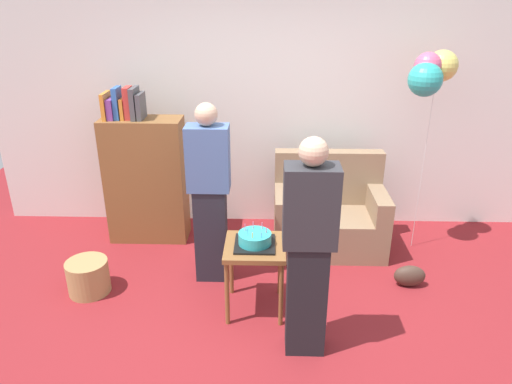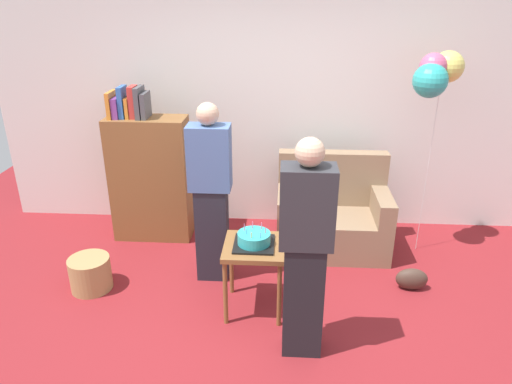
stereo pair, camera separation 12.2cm
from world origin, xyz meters
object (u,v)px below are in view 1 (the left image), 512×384
Objects in this scene: bookshelf at (146,177)px; person_blowing_candles at (210,194)px; balloon_bunch at (432,72)px; couch at (329,215)px; handbag at (410,276)px; person_holding_cake at (309,250)px; wicker_basket at (88,277)px; side_table at (255,255)px; birthday_cake at (255,239)px.

bookshelf is 1.08m from person_blowing_candles.
bookshelf is 0.82× the size of balloon_bunch.
handbag is at bearing -47.65° from couch.
balloon_bunch reaches higher than bookshelf.
wicker_basket is (-1.85, 0.66, -0.68)m from person_holding_cake.
side_table is 1.48m from handbag.
birthday_cake is 1.56m from wicker_basket.
birthday_cake is 1.14× the size of handbag.
couch is at bearing -91.40° from person_holding_cake.
birthday_cake is (-0.72, -1.09, 0.31)m from couch.
couch is 3.44× the size of birthday_cake.
side_table is 1.67× the size of wicker_basket.
couch is 0.67× the size of person_blowing_candles.
side_table is at bearing -7.48° from wicker_basket.
balloon_bunch is (2.72, -0.13, 1.10)m from bookshelf.
person_holding_cake is 1.49m from handbag.
couch is 1.83× the size of side_table.
balloon_bunch is at bearing 35.05° from side_table.
birthday_cake is at bearing -46.39° from bookshelf.
wicker_basket is 1.29× the size of handbag.
wicker_basket is at bearing -157.77° from couch.
person_blowing_candles is (-1.13, -0.62, 0.49)m from couch.
bookshelf is 1.70m from side_table.
birthday_cake is 0.20× the size of person_blowing_candles.
person_blowing_candles reaches higher than wicker_basket.
person_holding_cake is (-0.34, -1.55, 0.49)m from couch.
person_holding_cake is at bearing -50.89° from side_table.
bookshelf is 0.99× the size of person_holding_cake.
birthday_cake is 0.89× the size of wicker_basket.
person_blowing_candles reaches higher than bookshelf.
bookshelf is at bearing -36.66° from person_holding_cake.
couch reaches higher than wicker_basket.
balloon_bunch is at bearing 20.69° from person_blowing_candles.
balloon_bunch is (3.02, 0.90, 1.63)m from wicker_basket.
person_holding_cake is (0.38, -0.47, 0.18)m from birthday_cake.
person_holding_cake is at bearing -50.89° from birthday_cake.
person_blowing_candles is 0.83× the size of balloon_bunch.
bookshelf reaches higher than couch.
person_holding_cake is at bearing -140.24° from handbag.
birthday_cake reaches higher than side_table.
birthday_cake is 0.16× the size of balloon_bunch.
couch is 1.67m from balloon_bunch.
wicker_basket is 0.18× the size of balloon_bunch.
side_table is 1.88× the size of birthday_cake.
couch is 0.67× the size of person_holding_cake.
handbag is (1.78, -0.10, -0.73)m from person_blowing_candles.
birthday_cake is (1.16, -1.22, -0.04)m from bookshelf.
person_blowing_candles is at bearing 131.19° from side_table.
handbag is (0.66, -0.72, -0.24)m from couch.
birthday_cake is 1.53m from handbag.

